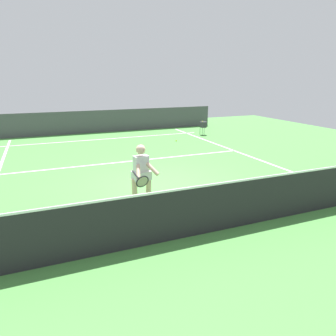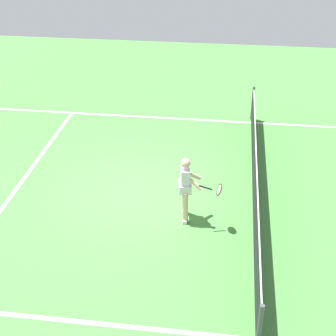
% 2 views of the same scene
% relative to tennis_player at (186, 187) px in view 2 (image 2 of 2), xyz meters
% --- Properties ---
extents(ground_plane, '(26.38, 26.38, 0.00)m').
position_rel_tennis_player_xyz_m(ground_plane, '(-1.03, -1.38, -0.85)').
color(ground_plane, '#4C9342').
extents(service_line_marking, '(8.90, 0.10, 0.01)m').
position_rel_tennis_player_xyz_m(service_line_marking, '(-1.03, -4.38, -0.84)').
color(service_line_marking, white).
rests_on(service_line_marking, ground).
extents(sideline_left_marking, '(0.10, 18.30, 0.01)m').
position_rel_tennis_player_xyz_m(sideline_left_marking, '(-5.48, -1.38, -0.84)').
color(sideline_left_marking, white).
rests_on(sideline_left_marking, ground).
extents(sideline_right_marking, '(0.10, 18.30, 0.01)m').
position_rel_tennis_player_xyz_m(sideline_right_marking, '(3.42, -1.38, -0.84)').
color(sideline_right_marking, white).
rests_on(sideline_right_marking, ground).
extents(court_net, '(9.58, 0.08, 1.11)m').
position_rel_tennis_player_xyz_m(court_net, '(-1.03, 1.56, -0.33)').
color(court_net, '#4C4C51').
rests_on(court_net, ground).
extents(tennis_player, '(0.71, 1.02, 1.55)m').
position_rel_tennis_player_xyz_m(tennis_player, '(0.00, 0.00, 0.00)').
color(tennis_player, beige).
rests_on(tennis_player, ground).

